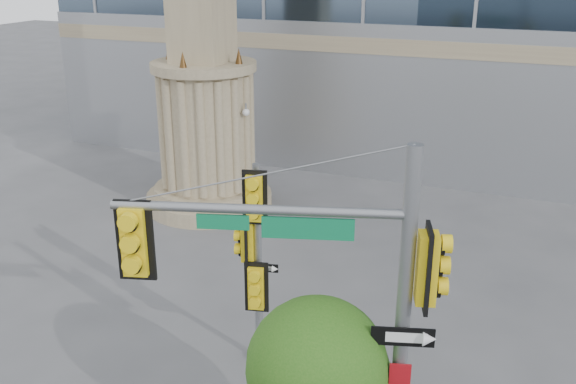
% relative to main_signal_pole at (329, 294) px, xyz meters
% --- Properties ---
extents(monument, '(4.40, 4.40, 16.60)m').
position_rel_main_signal_pole_xyz_m(monument, '(-7.95, 10.81, 1.76)').
color(monument, gray).
rests_on(monument, ground).
extents(main_signal_pole, '(4.59, 1.71, 6.07)m').
position_rel_main_signal_pole_xyz_m(main_signal_pole, '(0.00, 0.00, 0.00)').
color(main_signal_pole, slate).
rests_on(main_signal_pole, ground).
extents(secondary_signal_pole, '(0.84, 0.60, 4.55)m').
position_rel_main_signal_pole_xyz_m(secondary_signal_pole, '(-2.56, 2.93, -1.09)').
color(secondary_signal_pole, slate).
rests_on(secondary_signal_pole, ground).
extents(street_tree, '(2.28, 2.23, 3.55)m').
position_rel_main_signal_pole_xyz_m(street_tree, '(-0.12, 0.03, -1.42)').
color(street_tree, gray).
rests_on(street_tree, ground).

